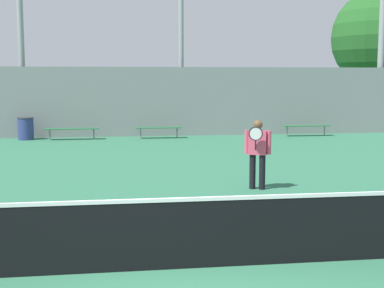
# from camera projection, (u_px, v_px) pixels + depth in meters

# --- Properties ---
(ground_plane) EXTENTS (100.00, 100.00, 0.00)m
(ground_plane) POSITION_uv_depth(u_px,v_px,m) (157.00, 270.00, 6.98)
(ground_plane) COLOR #2D6B4C
(tennis_net) EXTENTS (10.78, 0.09, 0.95)m
(tennis_net) POSITION_uv_depth(u_px,v_px,m) (156.00, 234.00, 6.92)
(tennis_net) COLOR #195128
(tennis_net) RESTS_ON ground_plane
(tennis_player) EXTENTS (0.55, 0.51, 1.56)m
(tennis_player) POSITION_uv_depth(u_px,v_px,m) (258.00, 150.00, 11.97)
(tennis_player) COLOR black
(tennis_player) RESTS_ON ground_plane
(bench_courtside_near) EXTENTS (2.20, 0.40, 0.47)m
(bench_courtside_near) POSITION_uv_depth(u_px,v_px,m) (72.00, 129.00, 21.74)
(bench_courtside_near) COLOR #28663D
(bench_courtside_near) RESTS_ON ground_plane
(bench_adjacent_court) EXTENTS (1.91, 0.40, 0.47)m
(bench_adjacent_court) POSITION_uv_depth(u_px,v_px,m) (159.00, 128.00, 22.24)
(bench_adjacent_court) COLOR #28663D
(bench_adjacent_court) RESTS_ON ground_plane
(bench_by_gate) EXTENTS (2.11, 0.40, 0.47)m
(bench_by_gate) POSITION_uv_depth(u_px,v_px,m) (306.00, 126.00, 23.13)
(bench_by_gate) COLOR #28663D
(bench_by_gate) RESTS_ON ground_plane
(light_pole_near_left) EXTENTS (0.90, 0.60, 9.74)m
(light_pole_near_left) POSITION_uv_depth(u_px,v_px,m) (20.00, 2.00, 22.38)
(light_pole_near_left) COLOR #939399
(light_pole_near_left) RESTS_ON ground_plane
(light_pole_far_right) EXTENTS (0.90, 0.60, 9.19)m
(light_pole_far_right) POSITION_uv_depth(u_px,v_px,m) (181.00, 6.00, 23.37)
(light_pole_far_right) COLOR #939399
(light_pole_far_right) RESTS_ON ground_plane
(light_pole_center_back) EXTENTS (0.90, 0.60, 8.75)m
(light_pole_center_back) POSITION_uv_depth(u_px,v_px,m) (382.00, 22.00, 24.41)
(light_pole_center_back) COLOR #939399
(light_pole_center_back) RESTS_ON ground_plane
(trash_bin) EXTENTS (0.65, 0.65, 0.91)m
(trash_bin) POSITION_uv_depth(u_px,v_px,m) (26.00, 128.00, 21.73)
(trash_bin) COLOR navy
(trash_bin) RESTS_ON ground_plane
(back_fence) EXTENTS (26.14, 0.06, 2.97)m
(back_fence) POSITION_uv_depth(u_px,v_px,m) (128.00, 102.00, 22.83)
(back_fence) COLOR gray
(back_fence) RESTS_ON ground_plane
(tree_green_tall) EXTENTS (5.36, 5.36, 7.34)m
(tree_green_tall) POSITION_uv_depth(u_px,v_px,m) (382.00, 38.00, 28.79)
(tree_green_tall) COLOR brown
(tree_green_tall) RESTS_ON ground_plane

